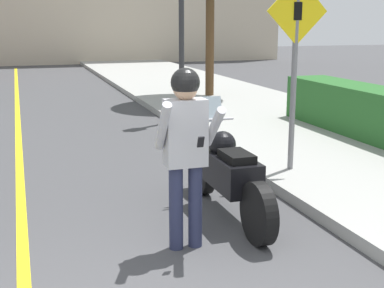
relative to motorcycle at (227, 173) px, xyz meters
name	(u,v)px	position (x,y,z in m)	size (l,w,h in m)	color
sidewalk_curb	(368,157)	(3.10, 1.56, -0.44)	(4.40, 44.00, 0.15)	#9E9E99
road_center_line	(19,158)	(-2.30, 3.56, -0.51)	(0.12, 36.00, 0.01)	yellow
motorcycle	(227,173)	(0.00, 0.00, 0.00)	(0.62, 2.40, 1.31)	black
person_biker	(186,139)	(-0.73, -0.73, 0.61)	(0.59, 0.49, 1.81)	#282D4C
crossing_sign	(295,57)	(1.43, 1.10, 1.24)	(0.91, 0.08, 2.67)	slate
hedge_row	(374,113)	(3.90, 2.55, 0.08)	(0.90, 5.01, 0.89)	#286028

